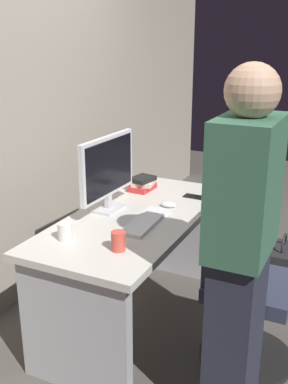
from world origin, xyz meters
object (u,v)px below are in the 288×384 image
(desk, at_px, (137,248))
(office_chair, at_px, (241,289))
(book_stack, at_px, (143,184))
(mouse, at_px, (168,204))
(cell_phone, at_px, (195,197))
(cup_near_keyboard, at_px, (118,241))
(handbag, at_px, (282,264))
(cup_by_monitor, at_px, (65,231))
(keyboard, at_px, (145,222))
(monitor, at_px, (108,169))
(person_at_desk, at_px, (240,253))

(desk, height_order, office_chair, office_chair)
(office_chair, distance_m, book_stack, 1.04)
(mouse, bearing_deg, cell_phone, -19.36)
(desk, xyz_separation_m, office_chair, (-0.07, -0.67, -0.08))
(book_stack, relative_size, cell_phone, 1.38)
(cup_near_keyboard, xyz_separation_m, book_stack, (0.90, 0.31, -0.00))
(office_chair, distance_m, handbag, 1.02)
(cup_near_keyboard, relative_size, cup_by_monitor, 1.09)
(cell_phone, bearing_deg, desk, 157.19)
(keyboard, distance_m, cup_near_keyboard, 0.37)
(mouse, height_order, cup_near_keyboard, cup_near_keyboard)
(monitor, height_order, cup_by_monitor, monitor)
(office_chair, distance_m, keyboard, 0.64)
(person_at_desk, height_order, cup_by_monitor, person_at_desk)
(cup_by_monitor, bearing_deg, handbag, -33.47)
(person_at_desk, relative_size, cup_near_keyboard, 16.61)
(keyboard, bearing_deg, office_chair, -90.39)
(mouse, height_order, cup_by_monitor, cup_by_monitor)
(monitor, distance_m, cell_phone, 0.65)
(monitor, distance_m, book_stack, 0.48)
(office_chair, relative_size, keyboard, 2.19)
(cup_near_keyboard, xyz_separation_m, handbag, (1.37, -0.60, -0.63))
(cell_phone, bearing_deg, keyboard, 171.43)
(office_chair, height_order, book_stack, office_chair)
(book_stack, bearing_deg, keyboard, -152.54)
(handbag, bearing_deg, person_at_desk, -179.74)
(cup_near_keyboard, bearing_deg, keyboard, 4.79)
(cup_by_monitor, bearing_deg, mouse, -23.35)
(cell_phone, distance_m, handbag, 0.92)
(handbag, bearing_deg, keyboard, 147.68)
(office_chair, relative_size, cup_near_keyboard, 9.53)
(keyboard, distance_m, cell_phone, 0.55)
(person_at_desk, relative_size, monitor, 3.03)
(office_chair, distance_m, mouse, 0.69)
(person_at_desk, distance_m, book_stack, 1.30)
(desk, relative_size, book_stack, 7.54)
(cup_near_keyboard, bearing_deg, cup_by_monitor, 91.65)
(cell_phone, bearing_deg, book_stack, 93.41)
(person_at_desk, bearing_deg, office_chair, 10.93)
(office_chair, relative_size, cup_by_monitor, 10.35)
(book_stack, distance_m, handbag, 1.20)
(cup_by_monitor, distance_m, handbag, 1.77)
(cell_phone, bearing_deg, person_at_desk, -147.91)
(person_at_desk, relative_size, book_stack, 8.24)
(person_at_desk, bearing_deg, monitor, 62.72)
(cup_by_monitor, bearing_deg, monitor, 1.82)
(keyboard, xyz_separation_m, mouse, (0.30, -0.01, 0.01))
(monitor, relative_size, cell_phone, 3.75)
(person_at_desk, distance_m, cell_phone, 1.08)
(desk, height_order, cell_phone, cell_phone)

